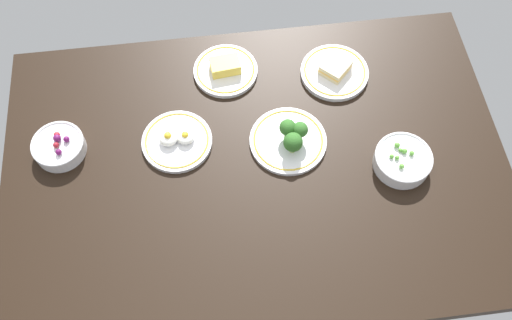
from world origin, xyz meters
TOP-DOWN VIEW (x-y plane):
  - dining_table at (0.00, 0.00)cm, footprint 132.33×89.50cm
  - bowl_berries at (-50.82, 10.25)cm, footprint 13.72×13.72cm
  - bowl_peas at (37.56, -4.99)cm, footprint 14.94×14.94cm
  - plate_eggs at (-20.14, 8.92)cm, footprint 18.81×18.81cm
  - plate_cheese at (-4.97, 30.56)cm, footprint 18.35×18.35cm
  - plate_broccoli at (9.64, 5.11)cm, footprint 20.63×20.63cm
  - plate_sandwich at (25.89, 26.04)cm, footprint 19.40×19.40cm

SIDE VIEW (x-z plane):
  - dining_table at x=0.00cm, z-range 0.00..4.00cm
  - plate_eggs at x=-20.14cm, z-range 2.71..7.59cm
  - plate_cheese at x=-4.97cm, z-range 2.93..7.59cm
  - plate_sandwich at x=25.89cm, z-range 2.97..7.63cm
  - plate_broccoli at x=9.64cm, z-range 2.23..10.17cm
  - bowl_berries at x=-50.82cm, z-range 3.40..9.29cm
  - bowl_peas at x=37.56cm, z-range 3.65..9.22cm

